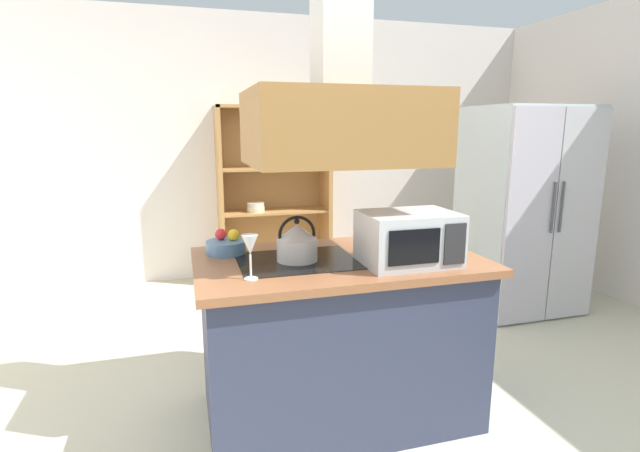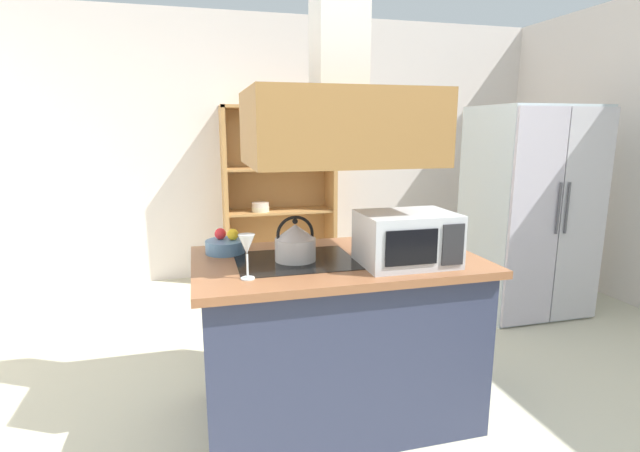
{
  "view_description": "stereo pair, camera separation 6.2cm",
  "coord_description": "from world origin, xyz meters",
  "px_view_note": "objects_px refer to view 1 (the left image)",
  "views": [
    {
      "loc": [
        -0.87,
        -2.08,
        1.57
      ],
      "look_at": [
        -0.11,
        0.55,
        1.0
      ],
      "focal_mm": 26.68,
      "sensor_mm": 36.0,
      "label": 1
    },
    {
      "loc": [
        -0.81,
        -2.1,
        1.57
      ],
      "look_at": [
        -0.11,
        0.55,
        1.0
      ],
      "focal_mm": 26.68,
      "sensor_mm": 36.0,
      "label": 2
    }
  ],
  "objects_px": {
    "cutting_board": "(415,243)",
    "dish_cabinet": "(274,204)",
    "kettle": "(297,242)",
    "fruit_bowl": "(226,245)",
    "refrigerator": "(523,210)",
    "microwave": "(408,238)",
    "wine_glass_on_counter": "(250,247)"
  },
  "relations": [
    {
      "from": "fruit_bowl",
      "to": "dish_cabinet",
      "type": "bearing_deg",
      "value": 73.4
    },
    {
      "from": "refrigerator",
      "to": "kettle",
      "type": "height_order",
      "value": "refrigerator"
    },
    {
      "from": "microwave",
      "to": "wine_glass_on_counter",
      "type": "height_order",
      "value": "microwave"
    },
    {
      "from": "kettle",
      "to": "cutting_board",
      "type": "relative_size",
      "value": 0.68
    },
    {
      "from": "refrigerator",
      "to": "fruit_bowl",
      "type": "height_order",
      "value": "refrigerator"
    },
    {
      "from": "dish_cabinet",
      "to": "microwave",
      "type": "bearing_deg",
      "value": -86.64
    },
    {
      "from": "fruit_bowl",
      "to": "cutting_board",
      "type": "bearing_deg",
      "value": -5.83
    },
    {
      "from": "fruit_bowl",
      "to": "refrigerator",
      "type": "bearing_deg",
      "value": 18.06
    },
    {
      "from": "microwave",
      "to": "fruit_bowl",
      "type": "distance_m",
      "value": 0.97
    },
    {
      "from": "cutting_board",
      "to": "microwave",
      "type": "height_order",
      "value": "microwave"
    },
    {
      "from": "cutting_board",
      "to": "wine_glass_on_counter",
      "type": "height_order",
      "value": "wine_glass_on_counter"
    },
    {
      "from": "cutting_board",
      "to": "microwave",
      "type": "distance_m",
      "value": 0.42
    },
    {
      "from": "kettle",
      "to": "cutting_board",
      "type": "height_order",
      "value": "kettle"
    },
    {
      "from": "refrigerator",
      "to": "wine_glass_on_counter",
      "type": "height_order",
      "value": "refrigerator"
    },
    {
      "from": "cutting_board",
      "to": "dish_cabinet",
      "type": "bearing_deg",
      "value": 98.84
    },
    {
      "from": "dish_cabinet",
      "to": "wine_glass_on_counter",
      "type": "xyz_separation_m",
      "value": [
        -0.63,
        -2.82,
        0.27
      ]
    },
    {
      "from": "dish_cabinet",
      "to": "kettle",
      "type": "distance_m",
      "value": 2.62
    },
    {
      "from": "cutting_board",
      "to": "refrigerator",
      "type": "bearing_deg",
      "value": 32.2
    },
    {
      "from": "refrigerator",
      "to": "cutting_board",
      "type": "xyz_separation_m",
      "value": [
        -1.52,
        -0.95,
        0.04
      ]
    },
    {
      "from": "kettle",
      "to": "wine_glass_on_counter",
      "type": "distance_m",
      "value": 0.36
    },
    {
      "from": "refrigerator",
      "to": "kettle",
      "type": "relative_size",
      "value": 7.5
    },
    {
      "from": "dish_cabinet",
      "to": "fruit_bowl",
      "type": "xyz_separation_m",
      "value": [
        -0.69,
        -2.33,
        0.16
      ]
    },
    {
      "from": "dish_cabinet",
      "to": "fruit_bowl",
      "type": "bearing_deg",
      "value": -106.6
    },
    {
      "from": "cutting_board",
      "to": "wine_glass_on_counter",
      "type": "xyz_separation_m",
      "value": [
        -1.01,
        -0.38,
        0.14
      ]
    },
    {
      "from": "microwave",
      "to": "cutting_board",
      "type": "bearing_deg",
      "value": 57.63
    },
    {
      "from": "kettle",
      "to": "cutting_board",
      "type": "xyz_separation_m",
      "value": [
        0.74,
        0.14,
        -0.09
      ]
    },
    {
      "from": "microwave",
      "to": "wine_glass_on_counter",
      "type": "relative_size",
      "value": 2.23
    },
    {
      "from": "refrigerator",
      "to": "fruit_bowl",
      "type": "distance_m",
      "value": 2.72
    },
    {
      "from": "microwave",
      "to": "fruit_bowl",
      "type": "xyz_separation_m",
      "value": [
        -0.86,
        0.45,
        -0.09
      ]
    },
    {
      "from": "cutting_board",
      "to": "fruit_bowl",
      "type": "relative_size",
      "value": 1.59
    },
    {
      "from": "kettle",
      "to": "cutting_board",
      "type": "distance_m",
      "value": 0.76
    },
    {
      "from": "kettle",
      "to": "microwave",
      "type": "xyz_separation_m",
      "value": [
        0.52,
        -0.2,
        0.03
      ]
    }
  ]
}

